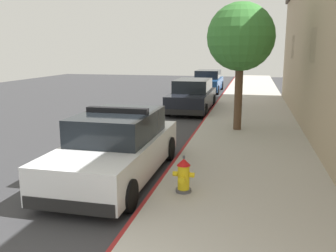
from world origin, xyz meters
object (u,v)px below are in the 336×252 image
at_px(police_cruiser, 117,147).
at_px(fire_hydrant, 184,175).
at_px(parked_car_dark_far, 208,82).
at_px(parked_car_silver_ahead, 192,96).
at_px(street_tree, 241,38).

height_order(police_cruiser, fire_hydrant, police_cruiser).
height_order(parked_car_dark_far, fire_hydrant, parked_car_dark_far).
relative_size(parked_car_silver_ahead, parked_car_dark_far, 1.00).
height_order(parked_car_silver_ahead, parked_car_dark_far, same).
relative_size(police_cruiser, parked_car_dark_far, 1.00).
height_order(police_cruiser, parked_car_dark_far, police_cruiser).
bearing_deg(fire_hydrant, street_tree, 82.84).
relative_size(fire_hydrant, street_tree, 0.17).
bearing_deg(street_tree, fire_hydrant, -97.16).
xyz_separation_m(parked_car_silver_ahead, street_tree, (2.42, -4.68, 2.67)).
distance_m(police_cruiser, street_tree, 6.50).
height_order(police_cruiser, street_tree, street_tree).
bearing_deg(parked_car_dark_far, parked_car_silver_ahead, -88.10).
bearing_deg(police_cruiser, parked_car_silver_ahead, 89.23).
height_order(parked_car_silver_ahead, fire_hydrant, parked_car_silver_ahead).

